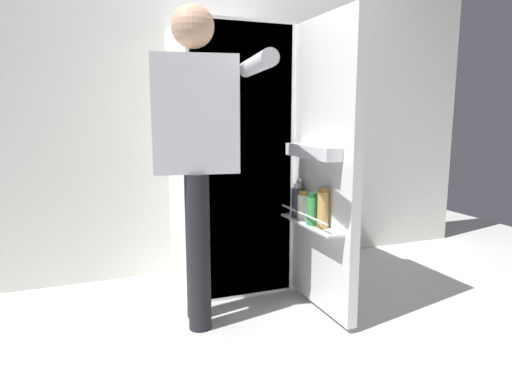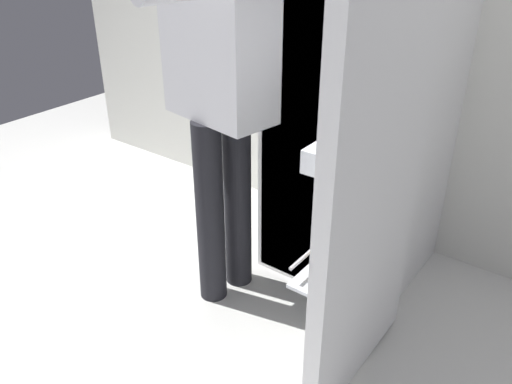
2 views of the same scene
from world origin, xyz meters
TOP-DOWN VIEW (x-y plane):
  - ground_plane at (0.00, 0.00)m, footprint 6.31×6.31m
  - kitchen_wall at (0.00, 0.93)m, footprint 4.40×0.10m
  - refrigerator at (0.03, 0.50)m, footprint 0.72×1.29m
  - person at (-0.34, 0.02)m, footprint 0.56×0.80m

SIDE VIEW (x-z plane):
  - ground_plane at x=0.00m, z-range 0.00..0.00m
  - refrigerator at x=0.03m, z-range 0.00..1.68m
  - person at x=-0.34m, z-range 0.17..1.85m
  - kitchen_wall at x=0.00m, z-range 0.00..2.61m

